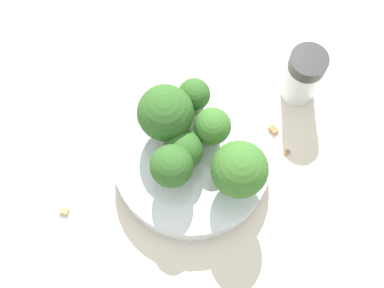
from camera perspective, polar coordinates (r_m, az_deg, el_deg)
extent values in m
plane|color=beige|center=(0.56, 0.00, -2.38)|extent=(3.00, 3.00, 0.00)
cylinder|color=silver|center=(0.54, 0.00, -1.86)|extent=(0.16, 0.16, 0.03)
cylinder|color=#84AD66|center=(0.52, -1.05, -0.98)|extent=(0.02, 0.02, 0.02)
sphere|color=#2D5B23|center=(0.50, -1.08, -0.35)|extent=(0.04, 0.04, 0.04)
cylinder|color=#8EB770|center=(0.51, 4.86, -3.58)|extent=(0.02, 0.02, 0.03)
sphere|color=#386B28|center=(0.48, 5.09, -2.72)|extent=(0.05, 0.05, 0.05)
cylinder|color=#7A9E5B|center=(0.52, -2.73, 2.22)|extent=(0.02, 0.02, 0.03)
sphere|color=#2D5B23|center=(0.50, -2.86, 3.34)|extent=(0.05, 0.05, 0.05)
cylinder|color=#7A9E5B|center=(0.52, 2.12, 1.10)|extent=(0.02, 0.02, 0.03)
sphere|color=#386B28|center=(0.50, 2.20, 1.92)|extent=(0.04, 0.04, 0.04)
cylinder|color=#7A9E5B|center=(0.51, -2.10, -3.11)|extent=(0.02, 0.02, 0.03)
sphere|color=#2D5B23|center=(0.49, -2.19, -2.36)|extent=(0.04, 0.04, 0.04)
cylinder|color=#7A9E5B|center=(0.54, 0.22, 4.54)|extent=(0.02, 0.02, 0.02)
sphere|color=#2D5B23|center=(0.52, 0.23, 5.32)|extent=(0.03, 0.03, 0.03)
cylinder|color=silver|center=(0.58, 11.59, 6.75)|extent=(0.04, 0.04, 0.06)
cylinder|color=#2D2D2D|center=(0.55, 12.30, 8.48)|extent=(0.04, 0.04, 0.02)
cube|color=#AD7F4C|center=(0.59, -2.81, 5.93)|extent=(0.01, 0.01, 0.01)
cube|color=tan|center=(0.56, -13.67, -6.47)|extent=(0.01, 0.01, 0.01)
cube|color=olive|center=(0.57, 10.13, -0.84)|extent=(0.01, 0.01, 0.01)
cube|color=olive|center=(0.57, 8.71, 1.64)|extent=(0.01, 0.01, 0.01)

